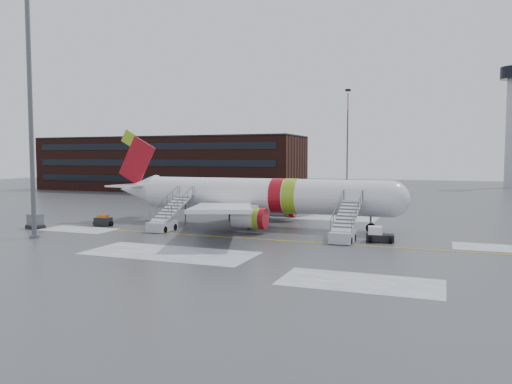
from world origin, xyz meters
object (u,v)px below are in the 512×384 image
at_px(airstair_aft, 166,220).
at_px(light_mast_near, 30,83).
at_px(airstair_fwd, 344,230).
at_px(baggage_tractor, 103,221).
at_px(airliner, 254,196).
at_px(uld_container, 35,222).
at_px(pushback_tug, 378,235).

height_order(airstair_aft, light_mast_near, light_mast_near).
xyz_separation_m(airstair_fwd, baggage_tractor, (-27.44, 0.39, -0.55)).
distance_m(airliner, airstair_fwd, 13.40).
bearing_deg(airstair_aft, uld_container, -164.81).
bearing_deg(baggage_tractor, pushback_tug, 0.43).
height_order(uld_container, light_mast_near, light_mast_near).
height_order(airstair_aft, uld_container, airstair_aft).
bearing_deg(airstair_fwd, baggage_tractor, 179.19).
distance_m(airstair_fwd, uld_container, 33.37).
height_order(airliner, airstair_fwd, airliner).
relative_size(airliner, pushback_tug, 13.27).
xyz_separation_m(airliner, airstair_aft, (-7.58, -6.54, -2.35)).
relative_size(airstair_fwd, light_mast_near, 0.27).
bearing_deg(airstair_aft, pushback_tug, 1.60).
distance_m(airstair_fwd, baggage_tractor, 27.45).
xyz_separation_m(airstair_fwd, light_mast_near, (-28.21, -8.94, 13.72)).
distance_m(uld_container, baggage_tractor, 7.10).
bearing_deg(light_mast_near, pushback_tug, 17.02).
bearing_deg(uld_container, airliner, 25.55).
relative_size(pushback_tug, uld_container, 1.16).
distance_m(airliner, baggage_tractor, 17.37).
height_order(airliner, light_mast_near, light_mast_near).
relative_size(airstair_fwd, baggage_tractor, 3.24).
bearing_deg(airliner, pushback_tug, -22.24).
height_order(airstair_fwd, light_mast_near, light_mast_near).
bearing_deg(pushback_tug, airliner, 157.76).
height_order(airliner, pushback_tug, airliner).
relative_size(uld_container, light_mast_near, 0.08).
height_order(airliner, airstair_aft, airliner).
height_order(uld_container, baggage_tractor, uld_container).
relative_size(pushback_tug, light_mast_near, 0.09).
height_order(airstair_fwd, pushback_tug, airstair_fwd).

